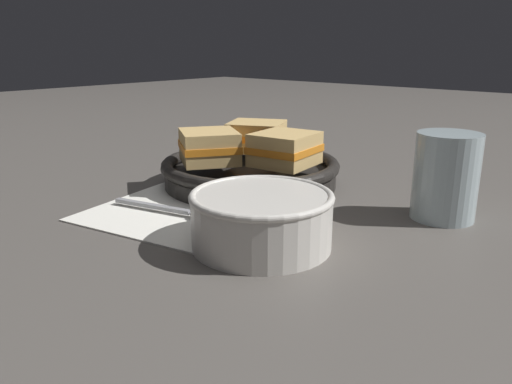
{
  "coord_description": "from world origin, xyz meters",
  "views": [
    {
      "loc": [
        0.38,
        -0.4,
        0.21
      ],
      "look_at": [
        -0.01,
        0.04,
        0.03
      ],
      "focal_mm": 35.0,
      "sensor_mm": 36.0,
      "label": 1
    }
  ],
  "objects_px": {
    "spoon": "(193,213)",
    "drinking_glass": "(446,176)",
    "sandwich_near_left": "(285,149)",
    "sandwich_far_left": "(209,147)",
    "sandwich_near_right": "(257,136)",
    "soup_bowl": "(261,216)",
    "skillet": "(250,171)"
  },
  "relations": [
    {
      "from": "sandwich_near_left",
      "to": "sandwich_near_right",
      "type": "xyz_separation_m",
      "value": [
        -0.1,
        0.05,
        0.0
      ]
    },
    {
      "from": "soup_bowl",
      "to": "drinking_glass",
      "type": "bearing_deg",
      "value": 62.88
    },
    {
      "from": "spoon",
      "to": "sandwich_far_left",
      "type": "relative_size",
      "value": 1.45
    },
    {
      "from": "spoon",
      "to": "sandwich_near_left",
      "type": "distance_m",
      "value": 0.17
    },
    {
      "from": "sandwich_far_left",
      "to": "skillet",
      "type": "bearing_deg",
      "value": 64.28
    },
    {
      "from": "sandwich_near_left",
      "to": "sandwich_far_left",
      "type": "distance_m",
      "value": 0.11
    },
    {
      "from": "soup_bowl",
      "to": "drinking_glass",
      "type": "distance_m",
      "value": 0.24
    },
    {
      "from": "sandwich_near_right",
      "to": "drinking_glass",
      "type": "bearing_deg",
      "value": -1.6
    },
    {
      "from": "sandwich_far_left",
      "to": "sandwich_near_right",
      "type": "bearing_deg",
      "value": 92.42
    },
    {
      "from": "skillet",
      "to": "sandwich_near_right",
      "type": "distance_m",
      "value": 0.08
    },
    {
      "from": "skillet",
      "to": "sandwich_near_left",
      "type": "distance_m",
      "value": 0.08
    },
    {
      "from": "drinking_glass",
      "to": "soup_bowl",
      "type": "bearing_deg",
      "value": -117.12
    },
    {
      "from": "spoon",
      "to": "sandwich_near_left",
      "type": "relative_size",
      "value": 1.76
    },
    {
      "from": "spoon",
      "to": "sandwich_near_right",
      "type": "xyz_separation_m",
      "value": [
        -0.08,
        0.22,
        0.06
      ]
    },
    {
      "from": "soup_bowl",
      "to": "sandwich_far_left",
      "type": "relative_size",
      "value": 1.3
    },
    {
      "from": "sandwich_near_right",
      "to": "sandwich_far_left",
      "type": "distance_m",
      "value": 0.11
    },
    {
      "from": "sandwich_near_right",
      "to": "spoon",
      "type": "bearing_deg",
      "value": -68.83
    },
    {
      "from": "sandwich_near_right",
      "to": "sandwich_near_left",
      "type": "bearing_deg",
      "value": -27.58
    },
    {
      "from": "spoon",
      "to": "drinking_glass",
      "type": "xyz_separation_m",
      "value": [
        0.23,
        0.21,
        0.05
      ]
    },
    {
      "from": "skillet",
      "to": "drinking_glass",
      "type": "bearing_deg",
      "value": 8.86
    },
    {
      "from": "sandwich_near_left",
      "to": "drinking_glass",
      "type": "height_order",
      "value": "drinking_glass"
    },
    {
      "from": "skillet",
      "to": "sandwich_far_left",
      "type": "xyz_separation_m",
      "value": [
        -0.03,
        -0.06,
        0.04
      ]
    },
    {
      "from": "skillet",
      "to": "drinking_glass",
      "type": "relative_size",
      "value": 3.08
    },
    {
      "from": "sandwich_far_left",
      "to": "drinking_glass",
      "type": "xyz_separation_m",
      "value": [
        0.31,
        0.1,
        -0.01
      ]
    },
    {
      "from": "sandwich_near_right",
      "to": "soup_bowl",
      "type": "bearing_deg",
      "value": -47.93
    },
    {
      "from": "spoon",
      "to": "drinking_glass",
      "type": "bearing_deg",
      "value": 27.64
    },
    {
      "from": "sandwich_near_left",
      "to": "sandwich_far_left",
      "type": "relative_size",
      "value": 0.82
    },
    {
      "from": "soup_bowl",
      "to": "sandwich_near_right",
      "type": "distance_m",
      "value": 0.3
    },
    {
      "from": "sandwich_near_right",
      "to": "skillet",
      "type": "bearing_deg",
      "value": -58.16
    },
    {
      "from": "spoon",
      "to": "skillet",
      "type": "relative_size",
      "value": 0.52
    },
    {
      "from": "sandwich_near_left",
      "to": "drinking_glass",
      "type": "xyz_separation_m",
      "value": [
        0.22,
        0.04,
        -0.01
      ]
    },
    {
      "from": "soup_bowl",
      "to": "skillet",
      "type": "bearing_deg",
      "value": 134.67
    }
  ]
}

